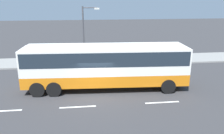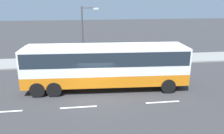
% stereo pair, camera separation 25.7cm
% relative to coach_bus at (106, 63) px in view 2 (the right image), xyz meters
% --- Properties ---
extents(ground_plane, '(120.00, 120.00, 0.00)m').
position_rel_coach_bus_xyz_m(ground_plane, '(-0.87, -1.05, -2.16)').
color(ground_plane, '#333335').
extents(sidewalk_curb, '(80.00, 4.00, 0.15)m').
position_rel_coach_bus_xyz_m(sidewalk_curb, '(-0.87, 8.16, -2.09)').
color(sidewalk_curb, gray).
rests_on(sidewalk_curb, ground_plane).
extents(lane_centreline, '(32.72, 0.16, 0.01)m').
position_rel_coach_bus_xyz_m(lane_centreline, '(-4.17, -2.95, -2.16)').
color(lane_centreline, white).
rests_on(lane_centreline, ground_plane).
extents(coach_bus, '(12.60, 3.28, 3.48)m').
position_rel_coach_bus_xyz_m(coach_bus, '(0.00, 0.00, 0.00)').
color(coach_bus, orange).
rests_on(coach_bus, ground_plane).
extents(pedestrian_near_curb, '(0.32, 0.32, 1.71)m').
position_rel_coach_bus_xyz_m(pedestrian_near_curb, '(-4.86, 8.42, -1.02)').
color(pedestrian_near_curb, black).
rests_on(pedestrian_near_curb, sidewalk_curb).
extents(street_lamp, '(1.73, 0.24, 6.00)m').
position_rel_coach_bus_xyz_m(street_lamp, '(-1.46, 6.46, 1.48)').
color(street_lamp, '#47474C').
rests_on(street_lamp, sidewalk_curb).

